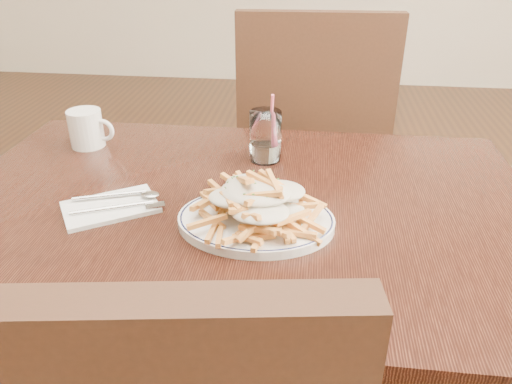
# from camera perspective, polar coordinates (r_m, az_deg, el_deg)

# --- Properties ---
(table) EXTENTS (1.20, 0.80, 0.75)m
(table) POSITION_cam_1_polar(r_m,az_deg,el_deg) (1.05, -1.93, -4.71)
(table) COLOR black
(table) RESTS_ON ground
(chair_far) EXTENTS (0.50, 0.50, 1.03)m
(chair_far) POSITION_cam_1_polar(r_m,az_deg,el_deg) (1.71, 6.33, 5.52)
(chair_far) COLOR #321C10
(chair_far) RESTS_ON ground
(fries_plate) EXTENTS (0.34, 0.31, 0.02)m
(fries_plate) POSITION_cam_1_polar(r_m,az_deg,el_deg) (0.92, 0.00, -3.27)
(fries_plate) COLOR white
(fries_plate) RESTS_ON table
(loaded_fries) EXTENTS (0.28, 0.24, 0.07)m
(loaded_fries) POSITION_cam_1_polar(r_m,az_deg,el_deg) (0.90, 0.00, -0.66)
(loaded_fries) COLOR #D28D40
(loaded_fries) RESTS_ON fries_plate
(napkin) EXTENTS (0.21, 0.19, 0.01)m
(napkin) POSITION_cam_1_polar(r_m,az_deg,el_deg) (1.02, -16.30, -1.65)
(napkin) COLOR white
(napkin) RESTS_ON table
(cutlery) EXTENTS (0.19, 0.14, 0.01)m
(cutlery) POSITION_cam_1_polar(r_m,az_deg,el_deg) (1.02, -16.25, -1.12)
(cutlery) COLOR silver
(cutlery) RESTS_ON napkin
(water_glass) EXTENTS (0.07, 0.07, 0.16)m
(water_glass) POSITION_cam_1_polar(r_m,az_deg,el_deg) (1.16, 1.07, 6.06)
(water_glass) COLOR white
(water_glass) RESTS_ON table
(coffee_mug) EXTENTS (0.12, 0.08, 0.09)m
(coffee_mug) POSITION_cam_1_polar(r_m,az_deg,el_deg) (1.31, -18.76, 6.88)
(coffee_mug) COLOR white
(coffee_mug) RESTS_ON table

